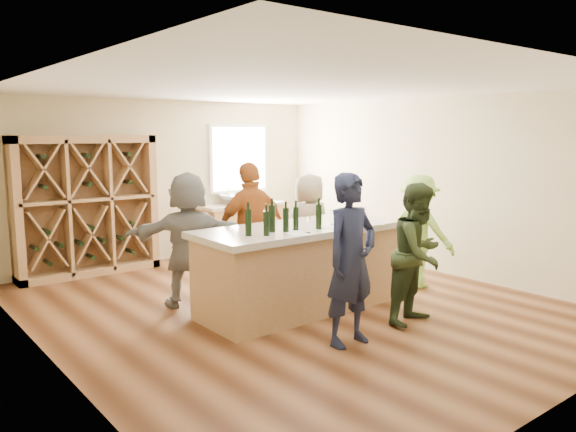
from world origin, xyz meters
TOP-DOWN VIEW (x-y plane):
  - floor at (0.00, 0.00)m, footprint 6.00×7.00m
  - ceiling at (0.00, 0.00)m, footprint 6.00×7.00m
  - wall_back at (0.00, 3.55)m, footprint 6.00×0.10m
  - wall_front at (0.00, -3.55)m, footprint 6.00×0.10m
  - wall_left at (-3.05, 0.00)m, footprint 0.10×7.00m
  - wall_right at (3.05, 0.00)m, footprint 0.10×7.00m
  - window_frame at (1.50, 3.47)m, footprint 1.30×0.06m
  - window_pane at (1.50, 3.44)m, footprint 1.18×0.01m
  - wine_rack at (-1.50, 3.27)m, footprint 2.20×0.45m
  - back_counter_base at (1.40, 3.20)m, footprint 1.60×0.58m
  - back_counter_top at (1.40, 3.20)m, footprint 1.70×0.62m
  - sink at (1.20, 3.20)m, footprint 0.54×0.54m
  - faucet at (1.20, 3.38)m, footprint 0.02×0.02m
  - tasting_counter_base at (-0.02, -0.19)m, footprint 2.60×1.00m
  - tasting_counter_top at (-0.02, -0.19)m, footprint 2.72×1.12m
  - wine_bottle_a at (-0.91, -0.34)m, footprint 0.08×0.08m
  - wine_bottle_b at (-0.74, -0.46)m, footprint 0.07×0.07m
  - wine_bottle_c at (-0.55, -0.32)m, footprint 0.09×0.09m
  - wine_bottle_d at (-0.43, -0.42)m, footprint 0.07×0.07m
  - wine_bottle_e at (-0.24, -0.38)m, footprint 0.08×0.08m
  - wine_glass_a at (-0.27, -0.63)m, footprint 0.09×0.09m
  - wine_glass_b at (0.16, -0.68)m, footprint 0.06×0.06m
  - wine_glass_c at (0.66, -0.65)m, footprint 0.09×0.09m
  - wine_glass_d at (0.40, -0.33)m, footprint 0.07×0.07m
  - wine_glass_e at (0.96, -0.41)m, footprint 0.09×0.09m
  - tasting_menu_a at (-0.39, -0.58)m, footprint 0.31×0.36m
  - tasting_menu_b at (0.21, -0.55)m, footprint 0.33×0.38m
  - tasting_menu_c at (0.83, -0.61)m, footprint 0.31×0.36m
  - person_near_left at (-0.36, -1.44)m, footprint 0.68×0.51m
  - person_near_right at (0.75, -1.45)m, footprint 0.88×0.58m
  - person_server at (2.02, -0.44)m, footprint 0.74×1.15m
  - person_far_mid at (-0.14, 0.71)m, footprint 1.12×0.64m
  - person_far_right at (1.02, 0.84)m, footprint 0.85×0.59m
  - person_far_left at (-1.03, 0.85)m, footprint 1.72×1.24m
  - wine_bottle_f at (0.03, -0.49)m, footprint 0.07×0.07m
  - wine_glass_f at (-0.07, 0.01)m, footprint 0.07×0.07m

SIDE VIEW (x-z plane):
  - floor at x=0.00m, z-range -0.10..0.00m
  - back_counter_base at x=1.40m, z-range 0.00..0.86m
  - tasting_counter_base at x=-0.02m, z-range 0.00..1.00m
  - person_far_right at x=1.02m, z-range 0.00..1.63m
  - person_server at x=2.02m, z-range 0.00..1.64m
  - person_near_right at x=0.75m, z-range 0.00..1.67m
  - person_far_left at x=-1.03m, z-range 0.00..1.75m
  - back_counter_top at x=1.40m, z-range 0.86..0.92m
  - person_near_left at x=-0.36m, z-range 0.00..1.83m
  - person_far_mid at x=-0.14m, z-range 0.00..1.85m
  - sink at x=1.20m, z-range 0.92..1.11m
  - tasting_counter_top at x=-0.02m, z-range 1.00..1.08m
  - faucet at x=1.20m, z-range 0.92..1.22m
  - tasting_menu_a at x=-0.39m, z-range 1.08..1.08m
  - tasting_menu_b at x=0.21m, z-range 1.08..1.08m
  - tasting_menu_c at x=0.83m, z-range 1.08..1.08m
  - wine_rack at x=-1.50m, z-range 0.00..2.20m
  - wine_glass_b at x=0.16m, z-range 1.08..1.24m
  - wine_glass_d at x=0.40m, z-range 1.08..1.25m
  - wine_glass_f at x=-0.07m, z-range 1.08..1.26m
  - wine_glass_c at x=0.66m, z-range 1.08..1.27m
  - wine_glass_e at x=0.96m, z-range 1.08..1.27m
  - wine_glass_a at x=-0.27m, z-range 1.08..1.28m
  - wine_bottle_e at x=-0.24m, z-range 1.08..1.36m
  - wine_bottle_b at x=-0.74m, z-range 1.08..1.36m
  - wine_bottle_d at x=-0.43m, z-range 1.08..1.37m
  - wine_bottle_f at x=0.03m, z-range 1.08..1.38m
  - wine_bottle_a at x=-0.91m, z-range 1.08..1.38m
  - wine_bottle_c at x=-0.55m, z-range 1.08..1.40m
  - wall_back at x=0.00m, z-range 0.00..2.80m
  - wall_front at x=0.00m, z-range 0.00..2.80m
  - wall_left at x=-3.05m, z-range 0.00..2.80m
  - wall_right at x=3.05m, z-range 0.00..2.80m
  - window_frame at x=1.50m, z-range 1.10..2.40m
  - window_pane at x=1.50m, z-range 1.16..2.34m
  - ceiling at x=0.00m, z-range 2.80..2.90m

